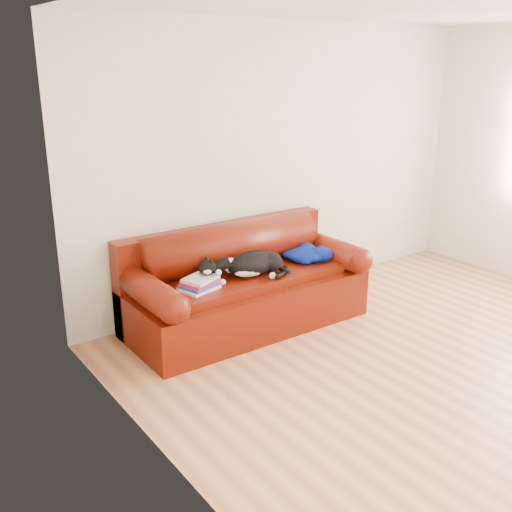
{
  "coord_description": "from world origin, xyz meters",
  "views": [
    {
      "loc": [
        -3.56,
        -2.53,
        2.27
      ],
      "look_at": [
        -0.81,
        1.35,
        0.69
      ],
      "focal_mm": 42.0,
      "sensor_mm": 36.0,
      "label": 1
    }
  ],
  "objects_px": {
    "sofa_base": "(247,300)",
    "blanket": "(307,254)",
    "cat": "(252,264)",
    "book_stack": "(200,284)"
  },
  "relations": [
    {
      "from": "sofa_base",
      "to": "book_stack",
      "type": "height_order",
      "value": "book_stack"
    },
    {
      "from": "cat",
      "to": "blanket",
      "type": "distance_m",
      "value": 0.64
    },
    {
      "from": "book_stack",
      "to": "cat",
      "type": "relative_size",
      "value": 0.49
    },
    {
      "from": "cat",
      "to": "book_stack",
      "type": "bearing_deg",
      "value": -153.29
    },
    {
      "from": "sofa_base",
      "to": "cat",
      "type": "height_order",
      "value": "cat"
    },
    {
      "from": "sofa_base",
      "to": "blanket",
      "type": "bearing_deg",
      "value": -4.88
    },
    {
      "from": "book_stack",
      "to": "blanket",
      "type": "xyz_separation_m",
      "value": [
        1.17,
        0.06,
        0.01
      ]
    },
    {
      "from": "book_stack",
      "to": "blanket",
      "type": "bearing_deg",
      "value": 3.1
    },
    {
      "from": "sofa_base",
      "to": "blanket",
      "type": "xyz_separation_m",
      "value": [
        0.64,
        -0.05,
        0.32
      ]
    },
    {
      "from": "sofa_base",
      "to": "book_stack",
      "type": "xyz_separation_m",
      "value": [
        -0.53,
        -0.12,
        0.31
      ]
    }
  ]
}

